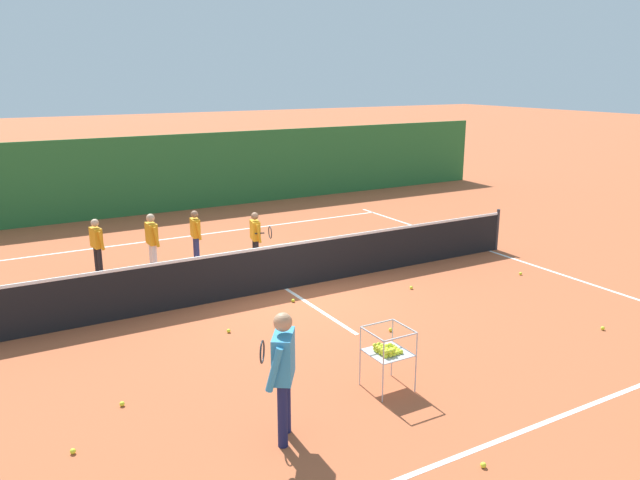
% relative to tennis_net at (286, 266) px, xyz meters
% --- Properties ---
extents(ground_plane, '(120.00, 120.00, 0.00)m').
position_rel_tennis_net_xyz_m(ground_plane, '(0.00, 0.00, -0.50)').
color(ground_plane, '#B25633').
extents(line_baseline_near, '(11.51, 0.08, 0.01)m').
position_rel_tennis_net_xyz_m(line_baseline_near, '(0.00, -6.24, -0.50)').
color(line_baseline_near, white).
rests_on(line_baseline_near, ground).
extents(line_baseline_far, '(11.51, 0.08, 0.01)m').
position_rel_tennis_net_xyz_m(line_baseline_far, '(0.00, 5.19, -0.50)').
color(line_baseline_far, white).
rests_on(line_baseline_far, ground).
extents(line_sideline_east, '(0.08, 11.43, 0.01)m').
position_rel_tennis_net_xyz_m(line_sideline_east, '(5.75, 0.00, -0.50)').
color(line_sideline_east, white).
rests_on(line_sideline_east, ground).
extents(line_service_center, '(0.08, 5.43, 0.01)m').
position_rel_tennis_net_xyz_m(line_service_center, '(0.00, 0.00, -0.50)').
color(line_service_center, white).
rests_on(line_service_center, ground).
extents(tennis_net, '(12.02, 0.08, 1.05)m').
position_rel_tennis_net_xyz_m(tennis_net, '(0.00, 0.00, 0.00)').
color(tennis_net, '#333338').
rests_on(tennis_net, ground).
extents(instructor, '(0.56, 0.82, 1.65)m').
position_rel_tennis_net_xyz_m(instructor, '(-2.50, -4.89, 0.49)').
color(instructor, '#191E4C').
rests_on(instructor, ground).
extents(student_0, '(0.25, 0.52, 1.27)m').
position_rel_tennis_net_xyz_m(student_0, '(-3.17, 2.93, 0.26)').
color(student_0, black).
rests_on(student_0, ground).
extents(student_1, '(0.24, 0.53, 1.35)m').
position_rel_tennis_net_xyz_m(student_1, '(-2.07, 2.47, 0.31)').
color(student_1, silver).
rests_on(student_1, ground).
extents(student_2, '(0.27, 0.50, 1.25)m').
position_rel_tennis_net_xyz_m(student_2, '(-0.97, 2.76, 0.25)').
color(student_2, navy).
rests_on(student_2, ground).
extents(student_3, '(0.41, 0.67, 1.27)m').
position_rel_tennis_net_xyz_m(student_3, '(0.14, 1.79, 0.27)').
color(student_3, black).
rests_on(student_3, ground).
extents(ball_cart, '(0.58, 0.58, 0.90)m').
position_rel_tennis_net_xyz_m(ball_cart, '(-0.68, -4.49, 0.09)').
color(ball_cart, '#B7B7BC').
rests_on(ball_cart, ground).
extents(tennis_ball_0, '(0.07, 0.07, 0.07)m').
position_rel_tennis_net_xyz_m(tennis_ball_0, '(-4.80, -3.94, -0.47)').
color(tennis_ball_0, yellow).
rests_on(tennis_ball_0, ground).
extents(tennis_ball_1, '(0.07, 0.07, 0.07)m').
position_rel_tennis_net_xyz_m(tennis_ball_1, '(0.57, -2.89, -0.47)').
color(tennis_ball_1, yellow).
rests_on(tennis_ball_1, ground).
extents(tennis_ball_3, '(0.07, 0.07, 0.07)m').
position_rel_tennis_net_xyz_m(tennis_ball_3, '(-4.04, -3.12, -0.47)').
color(tennis_ball_3, yellow).
rests_on(tennis_ball_3, ground).
extents(tennis_ball_4, '(0.07, 0.07, 0.07)m').
position_rel_tennis_net_xyz_m(tennis_ball_4, '(-0.80, -6.54, -0.47)').
color(tennis_ball_4, yellow).
rests_on(tennis_ball_4, ground).
extents(tennis_ball_5, '(0.07, 0.07, 0.07)m').
position_rel_tennis_net_xyz_m(tennis_ball_5, '(3.83, -4.68, -0.47)').
color(tennis_ball_5, yellow).
rests_on(tennis_ball_5, ground).
extents(tennis_ball_6, '(0.07, 0.07, 0.07)m').
position_rel_tennis_net_xyz_m(tennis_ball_6, '(4.94, -1.78, -0.47)').
color(tennis_ball_6, yellow).
rests_on(tennis_ball_6, ground).
extents(tennis_ball_7, '(0.07, 0.07, 0.07)m').
position_rel_tennis_net_xyz_m(tennis_ball_7, '(-0.23, -0.77, -0.47)').
color(tennis_ball_7, yellow).
rests_on(tennis_ball_7, ground).
extents(tennis_ball_8, '(0.07, 0.07, 0.07)m').
position_rel_tennis_net_xyz_m(tennis_ball_8, '(2.25, -1.31, -0.47)').
color(tennis_ball_8, yellow).
rests_on(tennis_ball_8, ground).
extents(tennis_ball_9, '(0.07, 0.07, 0.07)m').
position_rel_tennis_net_xyz_m(tennis_ball_9, '(-1.88, -1.53, -0.47)').
color(tennis_ball_9, yellow).
rests_on(tennis_ball_9, ground).
extents(windscreen_fence, '(25.32, 0.08, 2.47)m').
position_rel_tennis_net_xyz_m(windscreen_fence, '(0.00, 8.58, 0.74)').
color(windscreen_fence, '#286B33').
rests_on(windscreen_fence, ground).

